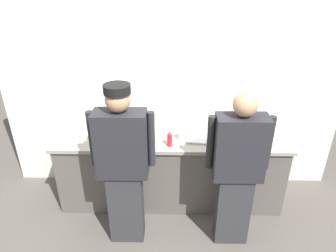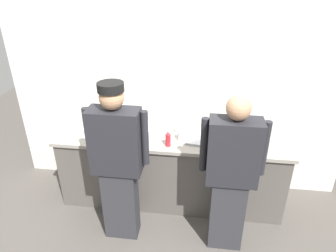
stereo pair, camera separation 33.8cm
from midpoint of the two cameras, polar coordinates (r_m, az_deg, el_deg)
The scene contains 15 objects.
ground_plane at distance 3.74m, azimuth -2.19°, elevation -17.01°, with size 9.00×9.00×0.00m, color #514C47.
wall_back at distance 3.71m, azimuth -1.91°, elevation 7.12°, with size 4.21×0.10×2.67m.
prep_counter at distance 3.71m, azimuth -2.04°, elevation -8.27°, with size 2.69×0.65×0.90m.
chef_near_left at distance 2.99m, azimuth -11.78°, elevation -7.27°, with size 0.63×0.24×1.75m.
chef_center at distance 2.98m, azimuth 9.83°, elevation -8.26°, with size 0.62×0.24×1.69m.
plate_stack_front at distance 3.60m, azimuth 11.85°, elevation -1.04°, with size 0.25×0.25×0.07m.
mixing_bowl_steel at distance 3.50m, azimuth -6.59°, elevation -1.03°, with size 0.34×0.34×0.12m, color #B7BABF.
sheet_tray at distance 3.46m, azimuth 4.73°, elevation -2.20°, with size 0.46×0.34×0.02m, color #B7BABF.
squeeze_bottle_primary at distance 3.48m, azimuth -14.46°, elevation -1.46°, with size 0.05×0.05×0.18m.
squeeze_bottle_secondary at distance 3.49m, azimuth -13.03°, elevation -1.15°, with size 0.05×0.05×0.19m.
squeeze_bottle_spare at distance 3.27m, azimuth -2.63°, elevation -2.56°, with size 0.06×0.06×0.18m.
ramekin_red_sauce at distance 3.66m, azimuth -18.24°, elevation -1.68°, with size 0.10×0.10×0.04m.
ramekin_yellow_sauce at distance 3.73m, azimuth 14.83°, elevation -0.67°, with size 0.09×0.09×0.04m.
ramekin_orange_sauce at distance 3.60m, azimuth -0.88°, elevation -0.68°, with size 0.09×0.09×0.05m.
deli_cup at distance 3.41m, azimuth -0.21°, elevation -1.79°, with size 0.09×0.09×0.11m, color white.
Camera 1 is at (0.02, -2.70, 2.59)m, focal length 32.10 mm.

